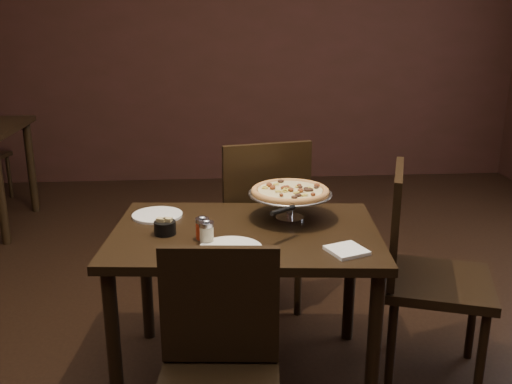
{
  "coord_description": "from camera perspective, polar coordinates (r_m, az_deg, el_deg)",
  "views": [
    {
      "loc": [
        -0.06,
        -2.23,
        1.6
      ],
      "look_at": [
        0.12,
        0.13,
        0.88
      ],
      "focal_mm": 40.0,
      "sensor_mm": 36.0,
      "label": 1
    }
  ],
  "objects": [
    {
      "name": "packet_caddy",
      "position": [
        2.46,
        -9.1,
        -3.5
      ],
      "size": [
        0.09,
        0.09,
        0.07
      ],
      "rotation": [
        0.0,
        0.0,
        -0.33
      ],
      "color": "black",
      "rests_on": "dining_table"
    },
    {
      "name": "chair_far",
      "position": [
        3.11,
        0.39,
        -2.82
      ],
      "size": [
        0.55,
        0.55,
        1.0
      ],
      "rotation": [
        0.0,
        0.0,
        3.35
      ],
      "color": "black",
      "rests_on": "ground"
    },
    {
      "name": "serving_spatula",
      "position": [
        2.34,
        2.71,
        -1.88
      ],
      "size": [
        0.18,
        0.18,
        0.03
      ],
      "rotation": [
        0.0,
        0.0,
        -0.85
      ],
      "color": "silver",
      "rests_on": "pizza_stand"
    },
    {
      "name": "pepper_flake_shaker",
      "position": [
        2.38,
        -5.38,
        -3.59
      ],
      "size": [
        0.06,
        0.06,
        0.1
      ],
      "color": "maroon",
      "rests_on": "dining_table"
    },
    {
      "name": "chair_side",
      "position": [
        2.67,
        16.25,
        -7.22
      ],
      "size": [
        0.58,
        0.58,
        0.98
      ],
      "rotation": [
        0.0,
        0.0,
        1.24
      ],
      "color": "black",
      "rests_on": "ground"
    },
    {
      "name": "chair_near",
      "position": [
        1.99,
        -3.8,
        -17.48
      ],
      "size": [
        0.44,
        0.44,
        0.88
      ],
      "rotation": [
        0.0,
        0.0,
        -0.09
      ],
      "color": "black",
      "rests_on": "ground"
    },
    {
      "name": "parmesan_shaker",
      "position": [
        2.33,
        -4.97,
        -4.03
      ],
      "size": [
        0.06,
        0.06,
        0.11
      ],
      "color": "beige",
      "rests_on": "dining_table"
    },
    {
      "name": "napkin_stack",
      "position": [
        2.28,
        9.06,
        -5.79
      ],
      "size": [
        0.18,
        0.18,
        0.01
      ],
      "primitive_type": "cube",
      "rotation": [
        0.0,
        0.0,
        0.37
      ],
      "color": "white",
      "rests_on": "dining_table"
    },
    {
      "name": "plate_left",
      "position": [
        2.69,
        -9.84,
        -2.29
      ],
      "size": [
        0.23,
        0.23,
        0.01
      ],
      "primitive_type": "cylinder",
      "color": "white",
      "rests_on": "dining_table"
    },
    {
      "name": "pizza_stand",
      "position": [
        2.59,
        3.44,
        0.04
      ],
      "size": [
        0.38,
        0.38,
        0.16
      ],
      "color": "silver",
      "rests_on": "dining_table"
    },
    {
      "name": "plate_near",
      "position": [
        2.27,
        -2.57,
        -5.72
      ],
      "size": [
        0.25,
        0.25,
        0.01
      ],
      "primitive_type": "cylinder",
      "color": "white",
      "rests_on": "dining_table"
    },
    {
      "name": "dining_table",
      "position": [
        2.51,
        -1.06,
        -5.9
      ],
      "size": [
        1.22,
        0.87,
        0.72
      ],
      "rotation": [
        0.0,
        0.0,
        -0.09
      ],
      "color": "black",
      "rests_on": "ground"
    },
    {
      "name": "room",
      "position": [
        2.26,
        -1.18,
        11.92
      ],
      "size": [
        6.04,
        7.04,
        2.84
      ],
      "color": "black",
      "rests_on": "ground"
    }
  ]
}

